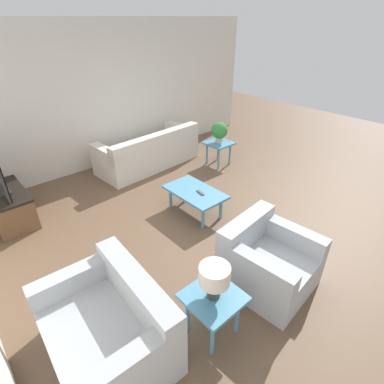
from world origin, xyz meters
The scene contains 12 objects.
ground_plane centered at (0.00, 0.00, 0.00)m, with size 14.00×14.00×0.00m, color brown.
wall_right centered at (3.06, 0.00, 1.35)m, with size 0.12×7.20×2.70m.
sofa centered at (2.29, -0.33, 0.29)m, with size 1.00×2.15×0.76m.
armchair centered at (-1.21, 0.49, 0.31)m, with size 0.97×0.95×0.76m.
loveseat centered at (-0.79, 2.22, 0.30)m, with size 1.26×0.96×0.76m.
coffee_table centered at (0.39, 0.13, 0.35)m, with size 0.95×0.57×0.39m.
side_table_plant centered at (1.41, -1.44, 0.41)m, with size 0.50×0.50×0.48m.
side_table_lamp centered at (-1.26, 1.39, 0.41)m, with size 0.50×0.50×0.48m.
tv_stand_chest centered at (2.07, 2.35, 0.27)m, with size 1.02×0.53×0.50m.
potted_plant centered at (1.41, -1.44, 0.72)m, with size 0.33×0.33×0.41m.
table_lamp centered at (-1.26, 1.39, 0.72)m, with size 0.28×0.28×0.36m.
remote_control centered at (0.28, 0.12, 0.40)m, with size 0.16×0.06×0.02m.
Camera 1 is at (-2.53, 2.79, 2.69)m, focal length 28.00 mm.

